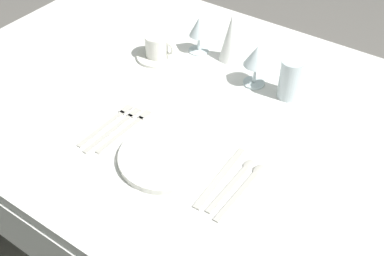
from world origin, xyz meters
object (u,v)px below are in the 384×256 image
(fork_outer, at_px, (127,129))
(coffee_cup_left, at_px, (158,45))
(dinner_plate, at_px, (165,157))
(fork_salad, at_px, (108,123))
(dinner_knife, at_px, (219,178))
(spoon_dessert, at_px, (246,185))
(napkin_folded, at_px, (231,38))
(wine_glass_left, at_px, (199,29))
(wine_glass_centre, at_px, (257,58))
(fork_inner, at_px, (115,128))
(spoon_soup, at_px, (237,178))
(drink_tumbler, at_px, (290,81))

(fork_outer, bearing_deg, coffee_cup_left, 113.98)
(dinner_plate, xyz_separation_m, fork_salad, (-0.21, 0.02, -0.01))
(fork_salad, distance_m, dinner_knife, 0.36)
(spoon_dessert, xyz_separation_m, napkin_folded, (-0.32, 0.45, 0.08))
(fork_salad, xyz_separation_m, wine_glass_left, (-0.00, 0.45, 0.08))
(dinner_knife, distance_m, wine_glass_centre, 0.42)
(dinner_plate, distance_m, napkin_folded, 0.51)
(fork_inner, height_order, napkin_folded, napkin_folded)
(fork_inner, relative_size, wine_glass_left, 1.74)
(fork_outer, bearing_deg, wine_glass_left, 97.73)
(dinner_plate, relative_size, napkin_folded, 1.51)
(wine_glass_left, bearing_deg, wine_glass_centre, -12.74)
(spoon_dessert, bearing_deg, spoon_soup, 169.76)
(fork_salad, height_order, napkin_folded, napkin_folded)
(dinner_plate, bearing_deg, dinner_knife, 8.30)
(wine_glass_left, bearing_deg, coffee_cup_left, -129.81)
(drink_tumbler, bearing_deg, dinner_plate, -108.56)
(fork_inner, height_order, dinner_knife, same)
(fork_outer, bearing_deg, wine_glass_centre, 64.61)
(spoon_dessert, bearing_deg, fork_inner, -176.43)
(wine_glass_centre, bearing_deg, spoon_dessert, -63.39)
(dinner_plate, xyz_separation_m, drink_tumbler, (0.14, 0.42, 0.04))
(fork_inner, relative_size, fork_salad, 1.04)
(spoon_dessert, xyz_separation_m, wine_glass_centre, (-0.19, 0.37, 0.09))
(wine_glass_left, bearing_deg, napkin_folded, 9.88)
(spoon_dessert, distance_m, napkin_folded, 0.56)
(fork_salad, bearing_deg, spoon_dessert, 2.93)
(dinner_plate, relative_size, spoon_soup, 1.17)
(fork_inner, distance_m, wine_glass_left, 0.46)
(coffee_cup_left, bearing_deg, wine_glass_left, 50.19)
(dinner_plate, distance_m, dinner_knife, 0.15)
(dinner_plate, bearing_deg, fork_inner, 174.89)
(fork_outer, relative_size, napkin_folded, 1.30)
(dinner_knife, distance_m, spoon_dessert, 0.07)
(wine_glass_centre, xyz_separation_m, wine_glass_left, (-0.24, 0.05, -0.01))
(wine_glass_centre, bearing_deg, coffee_cup_left, -171.14)
(wine_glass_left, bearing_deg, dinner_knife, -50.87)
(wine_glass_centre, bearing_deg, napkin_folded, 150.73)
(spoon_dessert, xyz_separation_m, wine_glass_left, (-0.43, 0.43, 0.08))
(spoon_dessert, height_order, wine_glass_centre, wine_glass_centre)
(dinner_plate, distance_m, fork_inner, 0.19)
(dinner_knife, bearing_deg, spoon_dessert, 16.81)
(coffee_cup_left, xyz_separation_m, wine_glass_centre, (0.33, 0.05, 0.05))
(coffee_cup_left, height_order, wine_glass_left, wine_glass_left)
(spoon_soup, bearing_deg, spoon_dessert, -10.24)
(spoon_soup, bearing_deg, wine_glass_left, 133.43)
(dinner_knife, bearing_deg, spoon_soup, 34.57)
(fork_inner, bearing_deg, wine_glass_centre, 61.94)
(fork_outer, distance_m, wine_glass_left, 0.45)
(wine_glass_centre, xyz_separation_m, drink_tumbler, (0.11, 0.00, -0.04))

